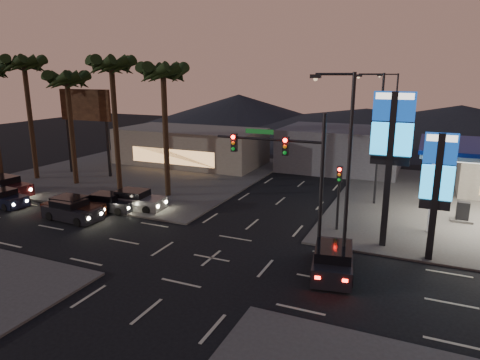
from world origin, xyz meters
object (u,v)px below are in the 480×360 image
at_px(car_lane_a_rear, 4,198).
at_px(car_lane_b_mid, 109,203).
at_px(car_lane_a_mid, 73,208).
at_px(car_lane_b_front, 136,200).
at_px(car_lane_a_front, 72,211).
at_px(car_lane_b_rear, 4,187).
at_px(pylon_sign_tall, 391,139).
at_px(traffic_signal_mast, 290,165).
at_px(pylon_sign_short, 437,178).
at_px(suv_station, 333,260).

distance_m(car_lane_a_rear, car_lane_b_mid, 8.55).
relative_size(car_lane_a_mid, car_lane_b_front, 0.99).
bearing_deg(car_lane_a_mid, car_lane_a_front, -51.04).
height_order(car_lane_b_mid, car_lane_b_rear, car_lane_b_rear).
xyz_separation_m(pylon_sign_tall, car_lane_a_front, (-20.41, -3.67, -5.74)).
distance_m(car_lane_a_rear, car_lane_b_front, 10.41).
xyz_separation_m(car_lane_a_front, car_lane_a_mid, (-0.42, 0.52, 0.02)).
relative_size(car_lane_b_mid, car_lane_b_rear, 0.81).
relative_size(traffic_signal_mast, car_lane_b_rear, 1.58).
height_order(car_lane_b_front, car_lane_b_mid, car_lane_b_front).
height_order(pylon_sign_short, car_lane_b_mid, pylon_sign_short).
xyz_separation_m(car_lane_a_rear, car_lane_b_rear, (-2.56, 2.09, 0.13)).
bearing_deg(car_lane_a_rear, pylon_sign_short, 4.46).
bearing_deg(car_lane_a_front, car_lane_a_mid, 128.96).
relative_size(car_lane_a_front, car_lane_b_mid, 1.08).
relative_size(pylon_sign_tall, car_lane_b_rear, 1.78).
bearing_deg(suv_station, car_lane_a_front, 177.15).
xyz_separation_m(traffic_signal_mast, car_lane_a_rear, (-22.91, 0.16, -4.61)).
bearing_deg(car_lane_a_front, suv_station, -2.85).
xyz_separation_m(traffic_signal_mast, car_lane_a_mid, (-16.08, 0.35, -4.55)).
bearing_deg(suv_station, car_lane_b_rear, 173.27).
distance_m(pylon_sign_tall, traffic_signal_mast, 6.02).
height_order(pylon_sign_short, car_lane_b_rear, pylon_sign_short).
distance_m(car_lane_a_front, car_lane_b_front, 4.58).
bearing_deg(pylon_sign_short, car_lane_a_front, -173.35).
bearing_deg(car_lane_b_front, suv_station, -16.53).
relative_size(car_lane_b_rear, suv_station, 1.05).
relative_size(car_lane_a_front, car_lane_b_front, 0.97).
bearing_deg(car_lane_b_front, traffic_signal_mast, -15.49).
xyz_separation_m(car_lane_b_mid, car_lane_b_rear, (-10.77, -0.29, 0.14)).
bearing_deg(car_lane_a_mid, car_lane_b_rear, 168.56).
distance_m(pylon_sign_tall, pylon_sign_short, 3.20).
height_order(car_lane_a_rear, car_lane_b_mid, car_lane_a_rear).
xyz_separation_m(pylon_sign_short, car_lane_a_rear, (-30.15, -2.35, -4.04)).
relative_size(car_lane_a_mid, car_lane_a_rear, 1.08).
height_order(car_lane_a_front, car_lane_b_front, car_lane_b_front).
bearing_deg(suv_station, pylon_sign_short, 38.65).
distance_m(car_lane_a_mid, suv_station, 18.89).
height_order(pylon_sign_short, traffic_signal_mast, traffic_signal_mast).
distance_m(car_lane_a_mid, car_lane_a_rear, 6.83).
distance_m(car_lane_a_front, car_lane_a_rear, 7.25).
height_order(pylon_sign_tall, car_lane_a_rear, pylon_sign_tall).
distance_m(traffic_signal_mast, car_lane_a_rear, 23.37).
relative_size(pylon_sign_short, car_lane_b_mid, 1.71).
distance_m(car_lane_b_rear, suv_station, 28.42).
distance_m(pylon_sign_short, car_lane_a_front, 23.41).
xyz_separation_m(car_lane_a_rear, suv_station, (25.66, -1.24, 0.09)).
xyz_separation_m(pylon_sign_short, car_lane_a_front, (-22.91, -2.67, -4.00)).
bearing_deg(pylon_sign_tall, traffic_signal_mast, -143.48).
distance_m(car_lane_a_front, suv_station, 18.44).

